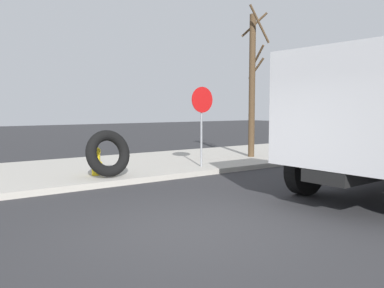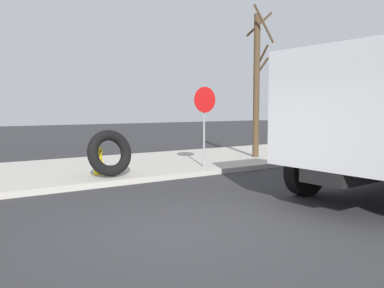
{
  "view_description": "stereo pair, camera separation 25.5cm",
  "coord_description": "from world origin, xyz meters",
  "px_view_note": "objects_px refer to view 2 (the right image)",
  "views": [
    {
      "loc": [
        -3.42,
        -4.96,
        1.91
      ],
      "look_at": [
        1.92,
        2.52,
        1.09
      ],
      "focal_mm": 37.91,
      "sensor_mm": 36.0,
      "label": 1
    },
    {
      "loc": [
        -3.21,
        -5.11,
        1.91
      ],
      "look_at": [
        1.92,
        2.52,
        1.09
      ],
      "focal_mm": 37.91,
      "sensor_mm": 36.0,
      "label": 2
    }
  ],
  "objects_px": {
    "loose_tire": "(110,153)",
    "stop_sign": "(205,111)",
    "fire_hydrant": "(98,160)",
    "bare_tree": "(257,82)"
  },
  "relations": [
    {
      "from": "loose_tire",
      "to": "stop_sign",
      "type": "distance_m",
      "value": 3.22
    },
    {
      "from": "fire_hydrant",
      "to": "bare_tree",
      "type": "relative_size",
      "value": 0.14
    },
    {
      "from": "stop_sign",
      "to": "bare_tree",
      "type": "bearing_deg",
      "value": 17.96
    },
    {
      "from": "bare_tree",
      "to": "loose_tire",
      "type": "bearing_deg",
      "value": -169.87
    },
    {
      "from": "fire_hydrant",
      "to": "loose_tire",
      "type": "height_order",
      "value": "loose_tire"
    },
    {
      "from": "stop_sign",
      "to": "bare_tree",
      "type": "xyz_separation_m",
      "value": [
        2.98,
        0.97,
        1.02
      ]
    },
    {
      "from": "fire_hydrant",
      "to": "bare_tree",
      "type": "distance_m",
      "value": 6.58
    },
    {
      "from": "bare_tree",
      "to": "fire_hydrant",
      "type": "bearing_deg",
      "value": -174.53
    },
    {
      "from": "loose_tire",
      "to": "stop_sign",
      "type": "height_order",
      "value": "stop_sign"
    },
    {
      "from": "fire_hydrant",
      "to": "loose_tire",
      "type": "bearing_deg",
      "value": -75.36
    }
  ]
}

